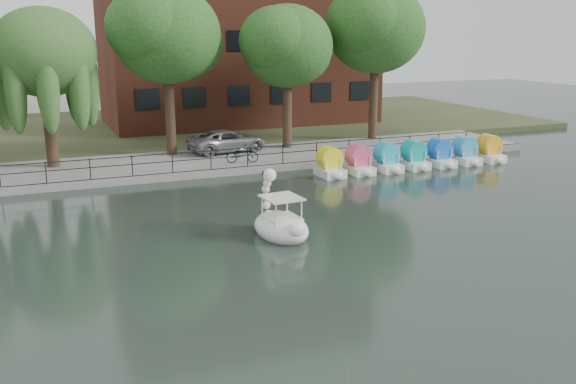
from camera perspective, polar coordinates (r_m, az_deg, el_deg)
ground_plane at (r=21.52m, az=2.84°, el=-5.94°), size 120.00×120.00×0.00m
promenade at (r=36.05m, az=-8.02°, el=2.61°), size 40.00×6.00×0.40m
kerb at (r=33.26m, az=-6.74°, el=1.66°), size 40.00×0.25×0.40m
land_strip at (r=49.54m, az=-12.12°, el=5.60°), size 60.00×22.00×0.36m
railing at (r=33.26m, az=-6.89°, el=3.32°), size 32.00×0.05×1.00m
apartment_building at (r=50.72m, az=-4.56°, el=16.48°), size 20.00×10.07×18.00m
willow_mid at (r=35.28m, az=-20.92°, el=11.48°), size 5.32×5.32×8.15m
broadleaf_center at (r=37.04m, az=-10.74°, el=13.51°), size 6.00×6.00×9.25m
broadleaf_right at (r=38.64m, az=-0.07°, el=12.78°), size 5.40×5.40×8.32m
broadleaf_far at (r=42.39m, az=7.81°, el=14.16°), size 6.30×6.30×9.71m
minivan at (r=37.84m, az=-5.40°, el=4.70°), size 3.28×5.68×1.49m
bicycle at (r=34.70m, az=-4.09°, el=3.44°), size 1.05×1.82×1.00m
swan_boat at (r=23.65m, az=-0.69°, el=-2.70°), size 2.00×2.96×2.37m
pedal_boat_row at (r=35.72m, az=11.12°, el=3.04°), size 11.35×1.70×1.40m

